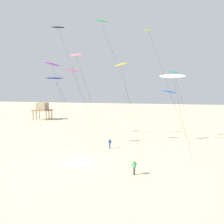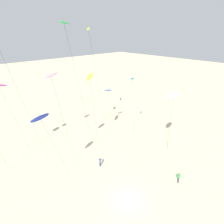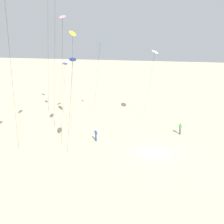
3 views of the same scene
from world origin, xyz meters
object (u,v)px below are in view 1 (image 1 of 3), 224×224
(kite_black, at_px, (59,29))
(kite_flyer_nearest, at_px, (110,143))
(kite_purple, at_px, (53,64))
(kite_blue, at_px, (169,92))
(kite_navy, at_px, (55,79))
(kite_teal, at_px, (175,74))
(kite_green, at_px, (102,23))
(kite_white, at_px, (173,76))
(stilt_house, at_px, (42,108))
(kite_pink, at_px, (76,56))
(kite_yellow, at_px, (122,65))
(kite_lime, at_px, (149,32))
(kite_magenta, at_px, (73,71))
(kite_flyer_middle, at_px, (134,167))

(kite_black, bearing_deg, kite_flyer_nearest, -22.50)
(kite_black, height_order, kite_purple, kite_black)
(kite_blue, height_order, kite_flyer_nearest, kite_blue)
(kite_black, distance_m, kite_navy, 11.16)
(kite_teal, bearing_deg, kite_green, 174.31)
(kite_white, distance_m, stilt_house, 55.37)
(kite_blue, height_order, kite_pink, kite_pink)
(kite_yellow, bearing_deg, kite_lime, 51.72)
(stilt_house, bearing_deg, kite_flyer_nearest, -44.93)
(kite_teal, xyz_separation_m, kite_white, (-0.30, -8.83, -0.83))
(kite_yellow, distance_m, kite_green, 8.24)
(kite_purple, bearing_deg, kite_flyer_nearest, -27.70)
(kite_lime, bearing_deg, stilt_house, 148.70)
(kite_navy, xyz_separation_m, kite_magenta, (-1.02, 9.75, 2.01))
(kite_blue, distance_m, kite_lime, 11.82)
(kite_black, xyz_separation_m, kite_purple, (-2.90, 2.76, -6.21))
(kite_lime, bearing_deg, kite_green, -147.47)
(kite_navy, relative_size, kite_flyer_middle, 7.08)
(kite_white, distance_m, kite_flyer_middle, 12.11)
(kite_black, relative_size, stilt_house, 3.73)
(kite_lime, height_order, kite_magenta, kite_lime)
(kite_yellow, relative_size, kite_blue, 1.49)
(kite_flyer_nearest, bearing_deg, kite_white, -32.80)
(kite_purple, bearing_deg, kite_pink, -37.78)
(kite_flyer_nearest, bearing_deg, kite_flyer_middle, -62.01)
(kite_magenta, bearing_deg, kite_purple, -158.67)
(kite_black, relative_size, kite_blue, 2.22)
(stilt_house, bearing_deg, kite_white, -42.37)
(kite_black, xyz_separation_m, stilt_house, (-19.54, 26.02, -17.16))
(kite_white, bearing_deg, kite_purple, 150.15)
(kite_teal, height_order, stilt_house, kite_teal)
(kite_magenta, bearing_deg, kite_flyer_nearest, -40.67)
(kite_lime, xyz_separation_m, kite_navy, (-14.68, -9.58, -8.85))
(kite_navy, relative_size, kite_pink, 0.74)
(kite_green, height_order, kite_magenta, kite_green)
(kite_flyer_nearest, bearing_deg, kite_magenta, 139.33)
(kite_pink, bearing_deg, kite_yellow, 15.35)
(kite_blue, xyz_separation_m, kite_navy, (-18.61, -9.15, 2.29))
(kite_lime, distance_m, kite_flyer_nearest, 22.03)
(kite_lime, height_order, kite_flyer_nearest, kite_lime)
(kite_teal, bearing_deg, kite_black, 174.31)
(kite_blue, xyz_separation_m, kite_lime, (-3.92, 0.44, 11.14))
(kite_black, height_order, kite_flyer_nearest, kite_black)
(kite_purple, xyz_separation_m, kite_magenta, (3.77, 1.47, -1.29))
(kite_yellow, relative_size, kite_flyer_nearest, 8.71)
(kite_black, distance_m, kite_flyer_middle, 30.55)
(kite_green, bearing_deg, kite_lime, 32.53)
(kite_black, bearing_deg, kite_green, -5.69)
(kite_green, height_order, kite_flyer_middle, kite_green)
(kite_blue, bearing_deg, kite_black, -169.97)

